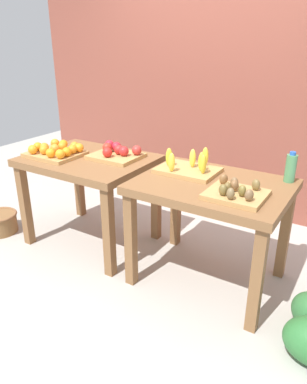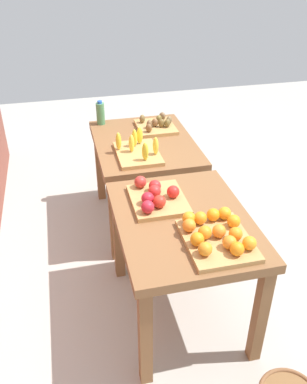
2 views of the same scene
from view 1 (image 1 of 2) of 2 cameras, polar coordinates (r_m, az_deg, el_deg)
The scene contains 10 objects.
ground_plane at distance 3.14m, azimuth -1.29°, elevation -10.08°, with size 8.00×8.00×0.00m, color #ABA8A0.
back_wall at distance 3.85m, azimuth 10.17°, elevation 19.35°, with size 4.40×0.12×3.00m, color brown.
display_table_left at distance 3.16m, azimuth -9.96°, elevation 3.31°, with size 1.04×0.80×0.79m.
display_table_right at distance 2.60m, azimuth 9.00°, elevation -0.99°, with size 1.04×0.80×0.79m.
orange_bin at distance 3.21m, azimuth -14.87°, elevation 6.21°, with size 0.44×0.37×0.11m.
apple_bin at distance 3.07m, azimuth -5.78°, elevation 6.09°, with size 0.40×0.34×0.11m.
banana_crate at distance 2.72m, azimuth 5.47°, elevation 3.85°, with size 0.44×0.32×0.17m.
kiwi_bin at distance 2.33m, azimuth 12.67°, elevation -0.04°, with size 0.36×0.32×0.10m.
water_bottle at distance 2.68m, azimuth 20.54°, elevation 3.52°, with size 0.07×0.07×0.21m.
wicker_basket at distance 3.77m, azimuth -22.74°, elevation -4.34°, with size 0.33×0.33×0.19m.
Camera 1 is at (1.45, -2.21, 1.70)m, focal length 34.32 mm.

